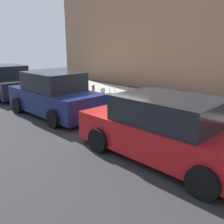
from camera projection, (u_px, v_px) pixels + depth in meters
ground_plane at (107, 115)px, 9.60m from camera, size 40.00×40.00×0.00m
sidewalk_curb at (146, 104)px, 11.23m from camera, size 18.00×5.00×0.14m
suitcase_navy_0 at (217, 124)px, 7.25m from camera, size 0.46×0.27×0.57m
suitcase_maroon_1 at (201, 119)px, 7.53m from camera, size 0.35×0.26×0.95m
suitcase_olive_2 at (188, 117)px, 7.87m from camera, size 0.42×0.24×0.64m
suitcase_silver_3 at (175, 113)px, 8.24m from camera, size 0.45×0.23×0.68m
suitcase_teal_4 at (163, 109)px, 8.57m from camera, size 0.37×0.24×0.77m
suitcase_black_5 at (151, 109)px, 8.92m from camera, size 0.48×0.26×0.83m
suitcase_red_6 at (141, 106)px, 9.37m from camera, size 0.49×0.25×0.79m
suitcase_navy_7 at (129, 103)px, 9.70m from camera, size 0.45×0.22×0.91m
suitcase_maroon_8 at (122, 101)px, 10.09m from camera, size 0.36×0.25×0.67m
suitcase_olive_9 at (112, 100)px, 10.35m from camera, size 0.43×0.22×0.90m
fire_hydrant at (103, 95)px, 10.83m from camera, size 0.39×0.21×0.75m
bollard_post at (94, 94)px, 11.07m from camera, size 0.12×0.12×0.81m
parked_car_red_0 at (167, 130)px, 5.80m from camera, size 4.59×2.18×1.54m
parked_car_navy_1 at (54, 95)px, 9.48m from camera, size 4.41×2.17×1.70m
parked_car_charcoal_2 at (6, 82)px, 13.11m from camera, size 4.57×2.18×1.68m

